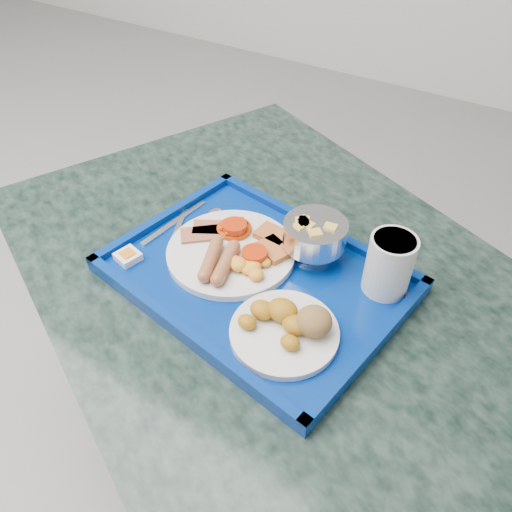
{
  "coord_description": "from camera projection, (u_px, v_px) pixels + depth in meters",
  "views": [
    {
      "loc": [
        1.36,
        0.07,
        1.28
      ],
      "look_at": [
        1.05,
        0.57,
        0.74
      ],
      "focal_mm": 35.0,
      "sensor_mm": 36.0,
      "label": 1
    }
  ],
  "objects": [
    {
      "name": "table",
      "position": [
        281.0,
        346.0,
        0.95
      ],
      "size": [
        1.3,
        1.12,
        0.68
      ],
      "rotation": [
        0.0,
        0.0,
        -0.43
      ],
      "color": "slate",
      "rests_on": "floor"
    },
    {
      "name": "tray",
      "position": [
        256.0,
        276.0,
        0.83
      ],
      "size": [
        0.51,
        0.41,
        0.03
      ],
      "rotation": [
        0.0,
        0.0,
        -0.17
      ],
      "color": "navy",
      "rests_on": "table"
    },
    {
      "name": "main_plate",
      "position": [
        235.0,
        251.0,
        0.85
      ],
      "size": [
        0.22,
        0.22,
        0.03
      ],
      "rotation": [
        0.0,
        0.0,
        0.21
      ],
      "color": "silver",
      "rests_on": "tray"
    },
    {
      "name": "bread_plate",
      "position": [
        289.0,
        326.0,
        0.72
      ],
      "size": [
        0.16,
        0.16,
        0.05
      ],
      "rotation": [
        0.0,
        0.0,
        0.16
      ],
      "color": "silver",
      "rests_on": "tray"
    },
    {
      "name": "fruit_bowl",
      "position": [
        314.0,
        234.0,
        0.82
      ],
      "size": [
        0.11,
        0.11,
        0.07
      ],
      "color": "silver",
      "rests_on": "tray"
    },
    {
      "name": "juice_cup",
      "position": [
        390.0,
        263.0,
        0.77
      ],
      "size": [
        0.07,
        0.07,
        0.1
      ],
      "color": "silver",
      "rests_on": "tray"
    },
    {
      "name": "spoon",
      "position": [
        204.0,
        218.0,
        0.93
      ],
      "size": [
        0.08,
        0.15,
        0.01
      ],
      "rotation": [
        0.0,
        0.0,
        0.42
      ],
      "color": "silver",
      "rests_on": "tray"
    },
    {
      "name": "knife",
      "position": [
        174.0,
        222.0,
        0.92
      ],
      "size": [
        0.03,
        0.16,
        0.0
      ],
      "primitive_type": "cube",
      "rotation": [
        0.0,
        0.0,
        -0.11
      ],
      "color": "silver",
      "rests_on": "tray"
    },
    {
      "name": "jam_packet",
      "position": [
        128.0,
        256.0,
        0.85
      ],
      "size": [
        0.04,
        0.04,
        0.01
      ],
      "rotation": [
        0.0,
        0.0,
        -0.24
      ],
      "color": "white",
      "rests_on": "tray"
    }
  ]
}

